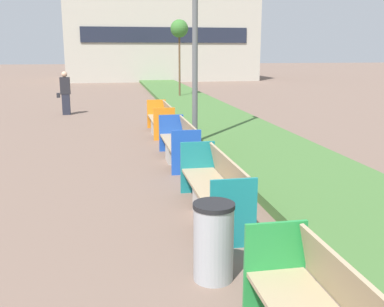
{
  "coord_description": "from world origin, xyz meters",
  "views": [
    {
      "loc": [
        -0.61,
        0.92,
        2.53
      ],
      "look_at": [
        0.9,
        9.16,
        0.6
      ],
      "focal_mm": 42.0,
      "sensor_mm": 36.0,
      "label": 1
    }
  ],
  "objects": [
    {
      "name": "planter_grass_strip",
      "position": [
        3.2,
        12.0,
        0.09
      ],
      "size": [
        2.8,
        120.0,
        0.18
      ],
      "color": "#426B33",
      "rests_on": "ground"
    },
    {
      "name": "building_backdrop",
      "position": [
        4.0,
        41.84,
        3.39
      ],
      "size": [
        15.88,
        8.44,
        6.78
      ],
      "color": "#B2AD9E",
      "rests_on": "ground"
    },
    {
      "name": "bench_teal_frame",
      "position": [
        0.94,
        7.4,
        0.38
      ],
      "size": [
        0.65,
        2.45,
        0.94
      ],
      "color": "#ADA8A0",
      "rests_on": "ground"
    },
    {
      "name": "bench_blue_frame",
      "position": [
        0.94,
        10.96,
        0.37
      ],
      "size": [
        0.65,
        2.32,
        0.94
      ],
      "color": "#ADA8A0",
      "rests_on": "ground"
    },
    {
      "name": "bench_orange_frame",
      "position": [
        0.94,
        14.64,
        0.37
      ],
      "size": [
        0.65,
        2.2,
        0.94
      ],
      "color": "#ADA8A0",
      "rests_on": "ground"
    },
    {
      "name": "litter_bin",
      "position": [
        0.46,
        5.45,
        0.45
      ],
      "size": [
        0.47,
        0.47,
        0.9
      ],
      "color": "#9EA0A5",
      "rests_on": "ground"
    },
    {
      "name": "sapling_tree_far",
      "position": [
        3.07,
        24.65,
        3.55
      ],
      "size": [
        0.92,
        0.92,
        4.09
      ],
      "color": "brown",
      "rests_on": "ground"
    },
    {
      "name": "pedestrian_walking",
      "position": [
        -2.35,
        19.51,
        0.88
      ],
      "size": [
        0.53,
        0.24,
        1.72
      ],
      "color": "#232633",
      "rests_on": "ground"
    }
  ]
}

